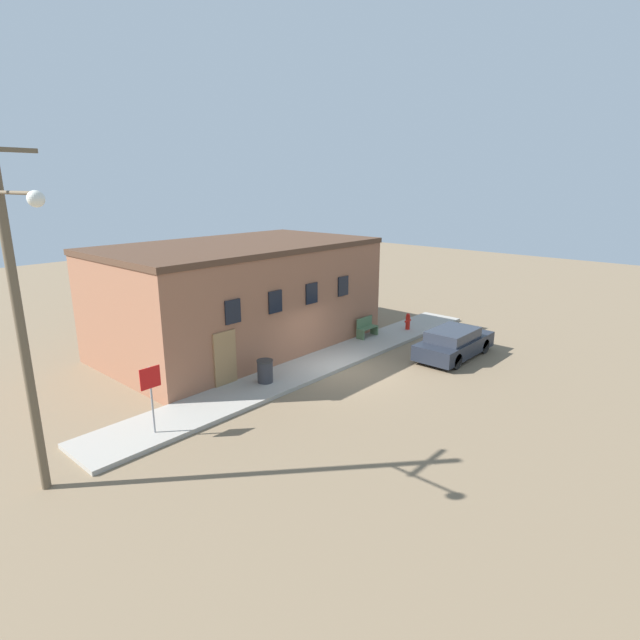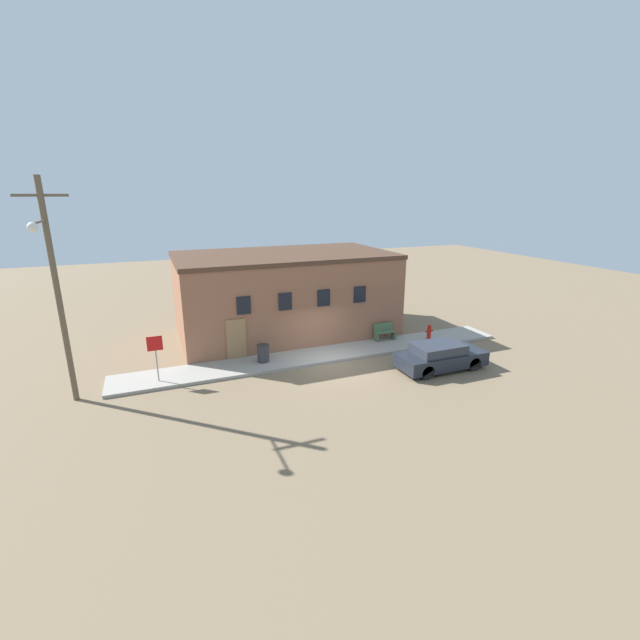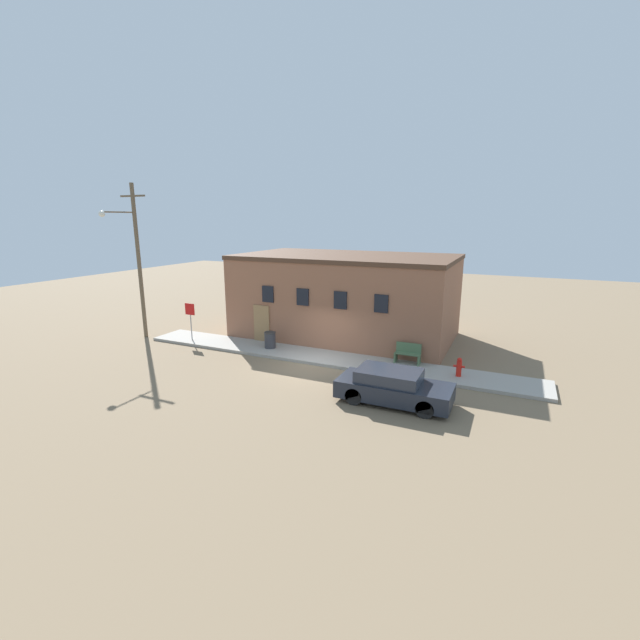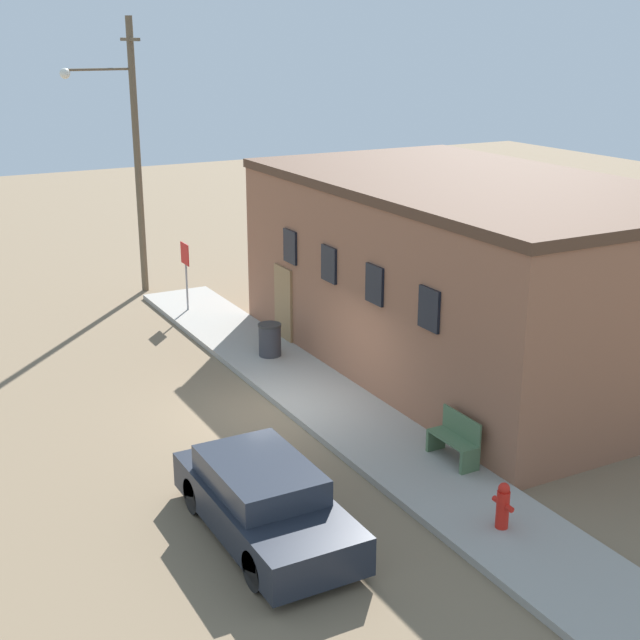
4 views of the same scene
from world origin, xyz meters
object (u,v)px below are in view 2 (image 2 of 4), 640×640
at_px(fire_hydrant, 429,332).
at_px(stop_sign, 155,350).
at_px(trash_bin, 263,353).
at_px(utility_pole, 56,287).
at_px(parked_car, 440,356).
at_px(bench, 384,332).

relative_size(fire_hydrant, stop_sign, 0.41).
xyz_separation_m(stop_sign, trash_bin, (4.93, 0.49, -1.03)).
relative_size(utility_pole, parked_car, 2.04).
xyz_separation_m(stop_sign, utility_pole, (-3.24, -0.48, 3.18)).
bearing_deg(fire_hydrant, parked_car, -118.67).
distance_m(trash_bin, parked_car, 8.64).
bearing_deg(bench, utility_pole, -174.01).
bearing_deg(trash_bin, fire_hydrant, -1.02).
height_order(bench, utility_pole, utility_pole).
relative_size(fire_hydrant, bench, 0.70).
xyz_separation_m(fire_hydrant, utility_pole, (-17.91, -0.80, 4.23)).
relative_size(trash_bin, parked_car, 0.20).
bearing_deg(bench, fire_hydrant, -18.42).
height_order(bench, trash_bin, bench).
xyz_separation_m(fire_hydrant, parked_car, (-1.97, -3.61, 0.07)).
distance_m(fire_hydrant, utility_pole, 18.42).
height_order(fire_hydrant, trash_bin, trash_bin).
height_order(stop_sign, parked_car, stop_sign).
relative_size(stop_sign, bench, 1.74).
distance_m(fire_hydrant, stop_sign, 14.72).
bearing_deg(trash_bin, bench, 5.08).
relative_size(bench, parked_car, 0.28).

